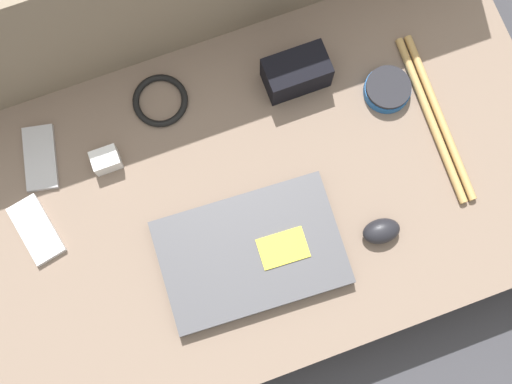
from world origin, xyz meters
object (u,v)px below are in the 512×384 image
at_px(phone_silver, 40,158).
at_px(charger_brick, 106,160).
at_px(computer_mouse, 381,231).
at_px(speaker_puck, 387,89).
at_px(laptop, 251,253).
at_px(camera_pouch, 296,73).
at_px(phone_black, 36,230).

xyz_separation_m(phone_silver, charger_brick, (0.12, -0.05, 0.01)).
xyz_separation_m(computer_mouse, phone_silver, (-0.57, 0.36, -0.01)).
xyz_separation_m(computer_mouse, speaker_puck, (0.12, 0.26, -0.00)).
bearing_deg(computer_mouse, charger_brick, 151.35).
xyz_separation_m(speaker_puck, charger_brick, (-0.57, 0.05, 0.01)).
xyz_separation_m(laptop, camera_pouch, (0.20, 0.30, 0.02)).
relative_size(laptop, computer_mouse, 4.58).
bearing_deg(laptop, phone_black, 156.59).
distance_m(camera_pouch, charger_brick, 0.41).
relative_size(speaker_puck, phone_silver, 0.67).
height_order(camera_pouch, charger_brick, camera_pouch).
bearing_deg(phone_black, laptop, -38.19).
distance_m(computer_mouse, phone_silver, 0.67).
height_order(laptop, speaker_puck, same).
relative_size(computer_mouse, phone_black, 0.56).
bearing_deg(phone_black, computer_mouse, -32.31).
xyz_separation_m(phone_silver, phone_black, (-0.05, -0.13, 0.00)).
xyz_separation_m(phone_black, camera_pouch, (0.57, 0.12, 0.03)).
bearing_deg(laptop, charger_brick, 130.34).
distance_m(laptop, camera_pouch, 0.36).
relative_size(laptop, speaker_puck, 3.77).
relative_size(laptop, charger_brick, 6.65).
height_order(laptop, camera_pouch, camera_pouch).
height_order(computer_mouse, charger_brick, charger_brick).
xyz_separation_m(speaker_puck, phone_silver, (-0.69, 0.11, -0.01)).
distance_m(computer_mouse, speaker_puck, 0.29).
distance_m(phone_black, camera_pouch, 0.58).
bearing_deg(charger_brick, computer_mouse, -34.90).
bearing_deg(camera_pouch, speaker_puck, -28.11).
bearing_deg(speaker_puck, camera_pouch, 151.89).
distance_m(phone_silver, charger_brick, 0.13).
distance_m(phone_silver, camera_pouch, 0.53).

